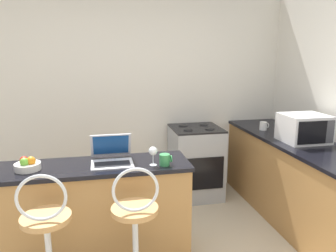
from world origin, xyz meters
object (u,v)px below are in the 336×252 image
Objects in this scene: bar_stool_far at (136,236)px; fruit_bowl at (27,165)px; microwave at (304,128)px; mug_white at (264,126)px; wine_glass_tall at (153,152)px; stove_range at (196,162)px; mug_green at (165,160)px; laptop at (112,155)px; bar_stool_near at (48,246)px.

fruit_bowl is (-0.79, 0.48, 0.44)m from bar_stool_far.
microwave reaches higher than mug_white.
mug_white is (1.71, 1.37, 0.45)m from bar_stool_far.
wine_glass_tall is (0.99, -0.10, 0.07)m from fruit_bowl.
stove_range is at bearing 158.69° from mug_white.
mug_white is at bearing -21.31° from stove_range.
bar_stool_far reaches higher than mug_white.
bar_stool_far is 5.28× the size of fruit_bowl.
wine_glass_tall reaches higher than mug_green.
laptop reaches higher than mug_green.
microwave is (1.86, 0.80, 0.54)m from bar_stool_far.
bar_stool_near reaches higher than mug_white.
wine_glass_tall is at bearing 25.73° from bar_stool_near.
mug_green is 0.12m from wine_glass_tall.
wine_glass_tall reaches higher than stove_range.
microwave is at bearing 6.79° from fruit_bowl.
wine_glass_tall is (0.33, -0.15, 0.06)m from laptop.
bar_stool_far reaches higher than fruit_bowl.
stove_range is at bearing 59.37° from wine_glass_tall.
mug_white is at bearing 38.75° from bar_stool_far.
mug_white is 1.81m from wine_glass_tall.
mug_green reaches higher than stove_range.
fruit_bowl is (-0.66, -0.06, -0.02)m from laptop.
microwave is 2.67m from fruit_bowl.
mug_green is (-1.56, -0.43, -0.10)m from microwave.
microwave reaches higher than fruit_bowl.
bar_stool_far is at bearing -31.45° from fruit_bowl.
mug_white is 0.66× the size of wine_glass_tall.
stove_range is 4.53× the size of fruit_bowl.
bar_stool_far is at bearing -119.82° from stove_range.
wine_glass_tall is at bearing -146.90° from mug_white.
wine_glass_tall is (-0.10, 0.02, 0.07)m from mug_green.
bar_stool_near is 1.03m from wine_glass_tall.
wine_glass_tall is at bearing -24.98° from laptop.
laptop is at bearing -133.99° from stove_range.
microwave is 1.62m from mug_green.
laptop reaches higher than mug_white.
wine_glass_tall is (-0.76, -1.28, 0.57)m from stove_range.
microwave reaches higher than wine_glass_tall.
mug_white is at bearing 33.10° from wine_glass_tall.
microwave is at bearing 18.00° from bar_stool_near.
bar_stool_near is 1.00× the size of bar_stool_far.
stove_range is 1.54m from mug_green.
microwave reaches higher than stove_range.
mug_white is 2.65m from fruit_bowl.
bar_stool_near is 1.16× the size of stove_range.
laptop is 0.46m from mug_green.
wine_glass_tall is (-1.51, -0.99, 0.07)m from mug_white.
wine_glass_tall is at bearing 62.93° from bar_stool_far.
laptop is 2.17× the size of wine_glass_tall.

